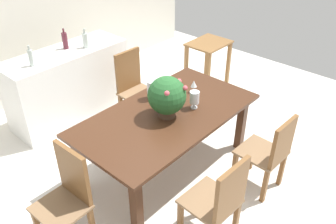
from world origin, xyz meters
name	(u,v)px	position (x,y,z in m)	size (l,w,h in m)	color
ground_plane	(160,163)	(0.00, 0.00, 0.00)	(7.04, 7.04, 0.00)	silver
back_wall	(24,11)	(0.00, 2.60, 1.30)	(6.40, 0.10, 2.60)	beige
dining_table	(167,121)	(0.00, -0.11, 0.65)	(2.00, 1.09, 0.76)	#422616
chair_far_right	(133,84)	(0.45, 0.91, 0.55)	(0.45, 0.42, 1.00)	brown
chair_near_right	(270,152)	(0.45, -1.12, 0.51)	(0.44, 0.46, 0.92)	brown
chair_head_end	(68,194)	(-1.28, -0.10, 0.54)	(0.42, 0.44, 0.98)	brown
chair_near_left	(220,200)	(-0.46, -1.12, 0.53)	(0.46, 0.46, 0.97)	brown
flower_centerpiece	(167,96)	(-0.04, -0.14, 0.99)	(0.40, 0.40, 0.45)	#4C3828
crystal_vase_left	(194,98)	(0.28, -0.25, 0.88)	(0.10, 0.10, 0.20)	silver
crystal_vase_center_near	(152,88)	(0.12, 0.22, 0.89)	(0.12, 0.12, 0.22)	silver
wine_glass	(194,84)	(0.54, -0.04, 0.86)	(0.07, 0.07, 0.15)	silver
kitchen_counter	(69,84)	(-0.05, 1.66, 0.48)	(1.66, 0.60, 0.97)	white
wine_bottle_tall	(65,41)	(0.03, 1.71, 1.08)	(0.07, 0.07, 0.27)	#511E28
wine_bottle_dark	(31,58)	(-0.54, 1.57, 1.07)	(0.06, 0.06, 0.26)	#B2BFB7
wine_bottle_amber	(85,40)	(0.23, 1.54, 1.07)	(0.08, 0.08, 0.26)	#B2BFB7
side_table	(208,54)	(1.89, 0.73, 0.57)	(0.63, 0.50, 0.76)	brown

